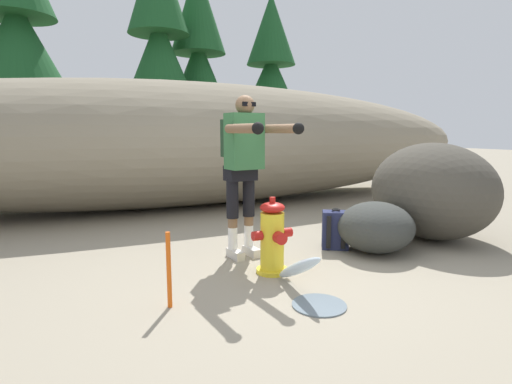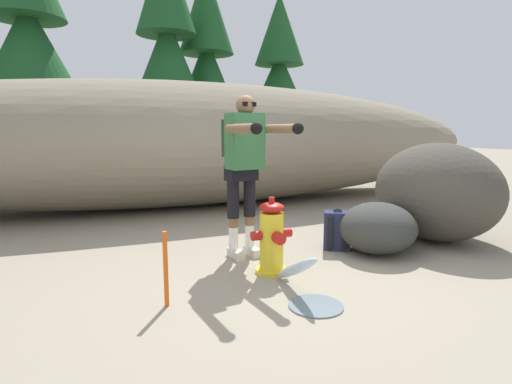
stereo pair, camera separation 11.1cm
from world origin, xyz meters
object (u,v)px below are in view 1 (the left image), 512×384
at_px(boulder_large, 432,191).
at_px(boulder_mid, 376,227).
at_px(fire_hydrant, 272,238).
at_px(utility_worker, 244,157).
at_px(survey_stake, 169,270).
at_px(spare_backpack, 335,230).

height_order(boulder_large, boulder_mid, boulder_large).
relative_size(fire_hydrant, utility_worker, 0.43).
height_order(fire_hydrant, survey_stake, fire_hydrant).
bearing_deg(survey_stake, utility_worker, 42.30).
distance_m(fire_hydrant, survey_stake, 1.13).
bearing_deg(boulder_large, fire_hydrant, -172.14).
xyz_separation_m(utility_worker, boulder_mid, (1.44, -0.42, -0.81)).
distance_m(utility_worker, boulder_mid, 1.70).
bearing_deg(utility_worker, spare_backpack, 77.25).
bearing_deg(spare_backpack, fire_hydrant, 143.76).
xyz_separation_m(boulder_mid, survey_stake, (-2.45, -0.50, 0.02)).
bearing_deg(spare_backpack, survey_stake, 141.78).
distance_m(fire_hydrant, utility_worker, 0.94).
relative_size(utility_worker, boulder_large, 1.00).
xyz_separation_m(fire_hydrant, boulder_mid, (1.38, 0.14, -0.05)).
bearing_deg(boulder_large, spare_backpack, 175.95).
bearing_deg(spare_backpack, utility_worker, 114.83).
height_order(fire_hydrant, boulder_large, boulder_large).
distance_m(utility_worker, boulder_large, 2.55).
xyz_separation_m(spare_backpack, survey_stake, (-2.11, -0.80, 0.08)).
relative_size(fire_hydrant, boulder_large, 0.43).
bearing_deg(boulder_large, survey_stake, -168.70).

